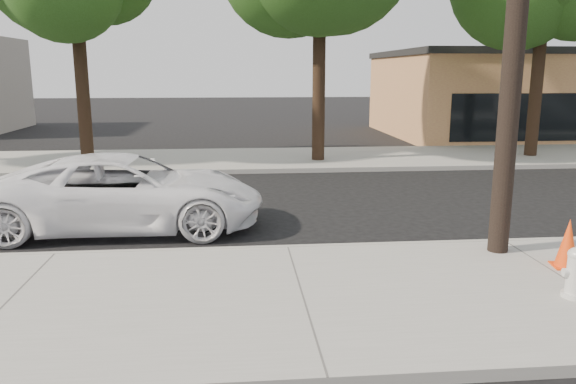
{
  "coord_description": "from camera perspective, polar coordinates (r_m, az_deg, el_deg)",
  "views": [
    {
      "loc": [
        -0.88,
        -11.61,
        3.19
      ],
      "look_at": [
        0.07,
        -1.48,
        1.0
      ],
      "focal_mm": 35.0,
      "sensor_mm": 36.0,
      "label": 1
    }
  ],
  "objects": [
    {
      "name": "traffic_cone",
      "position": [
        9.92,
        26.55,
        -4.72
      ],
      "size": [
        0.47,
        0.47,
        0.79
      ],
      "rotation": [
        0.0,
        0.0,
        -0.19
      ],
      "color": "#FC430D",
      "rests_on": "near_sidewalk"
    },
    {
      "name": "far_sidewalk",
      "position": [
        20.37,
        -2.81,
        3.34
      ],
      "size": [
        90.0,
        5.0,
        0.15
      ],
      "primitive_type": "cube",
      "color": "gray",
      "rests_on": "ground"
    },
    {
      "name": "building_main",
      "position": [
        32.38,
        26.4,
        8.8
      ],
      "size": [
        18.0,
        10.0,
        4.0
      ],
      "primitive_type": "cube",
      "color": "#B26C4A",
      "rests_on": "ground"
    },
    {
      "name": "curb_near",
      "position": [
        10.04,
        -0.04,
        -5.92
      ],
      "size": [
        90.0,
        0.12,
        0.16
      ],
      "primitive_type": "cube",
      "color": "#9E9B93",
      "rests_on": "ground"
    },
    {
      "name": "near_sidewalk",
      "position": [
        7.99,
        1.44,
        -10.8
      ],
      "size": [
        90.0,
        4.4,
        0.15
      ],
      "primitive_type": "cube",
      "color": "gray",
      "rests_on": "ground"
    },
    {
      "name": "police_cruiser",
      "position": [
        11.93,
        -16.11,
        -0.02
      ],
      "size": [
        5.57,
        2.58,
        1.55
      ],
      "primitive_type": "imported",
      "rotation": [
        0.0,
        0.0,
        1.57
      ],
      "color": "white",
      "rests_on": "ground"
    },
    {
      "name": "fire_hydrant",
      "position": [
        8.68,
        27.25,
        -7.35
      ],
      "size": [
        0.38,
        0.34,
        0.71
      ],
      "rotation": [
        0.0,
        0.0,
        -0.11
      ],
      "color": "silver",
      "rests_on": "near_sidewalk"
    },
    {
      "name": "ground",
      "position": [
        12.07,
        -0.97,
        -3.18
      ],
      "size": [
        120.0,
        120.0,
        0.0
      ],
      "primitive_type": "plane",
      "color": "black",
      "rests_on": "ground"
    }
  ]
}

